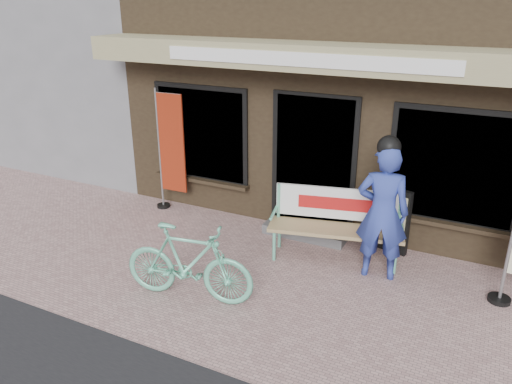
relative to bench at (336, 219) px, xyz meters
The scene contains 8 objects.
ground 1.57m from the bench, 114.88° to the right, with size 70.00×70.00×0.00m, color tan.
storefront 4.41m from the bench, 99.49° to the left, with size 7.00×6.77×6.00m.
neighbor_left_near 10.36m from the bench, 155.33° to the left, with size 10.00×7.00×6.40m, color slate.
bench is the anchor object (origin of this frame).
person 0.80m from the bench, 20.04° to the right, with size 0.73×0.55×1.94m.
bicycle 2.23m from the bench, 125.11° to the right, with size 0.47×1.65×0.99m, color #64C5A0.
nobori_red 3.15m from the bench, behind, with size 0.62×0.24×2.12m.
menu_stand 0.87m from the bench, 37.42° to the left, with size 0.50×0.22×0.98m.
Camera 1 is at (2.40, -4.91, 3.52)m, focal length 35.00 mm.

